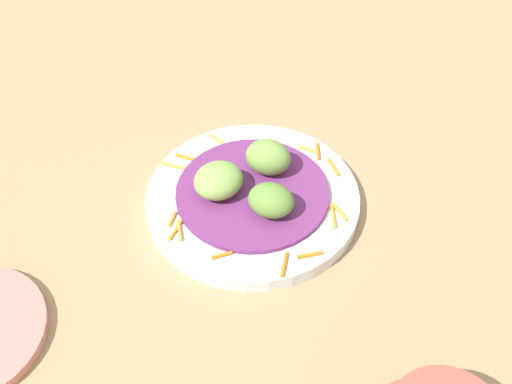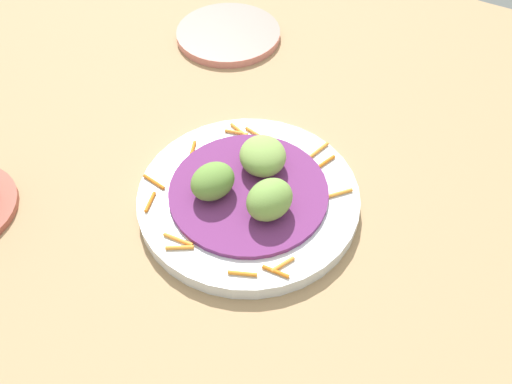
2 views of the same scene
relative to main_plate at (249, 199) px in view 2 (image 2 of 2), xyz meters
The scene contains 8 objects.
table_surface 2.35cm from the main_plate, 137.62° to the right, with size 110.00×110.00×2.00cm, color tan.
main_plate is the anchor object (origin of this frame).
cabbage_bed 1.15cm from the main_plate, behind, with size 17.11×17.11×0.57cm, color #702D6B.
carrot_garnish 1.19cm from the main_plate, 164.96° to the right, with size 20.87×21.50×0.40cm.
guac_scoop_left 4.87cm from the main_plate, 95.07° to the left, with size 5.52×5.05×3.45cm, color #84A851.
guac_scoop_center 4.91cm from the main_plate, 144.93° to the right, with size 4.95×4.04×3.58cm, color olive.
guac_scoop_right 5.05cm from the main_plate, 24.93° to the right, with size 4.19×5.15×3.99cm, color #759E47.
side_plate_small 31.79cm from the main_plate, 125.31° to the left, with size 15.09×15.09×1.11cm, color tan.
Camera 2 is at (20.97, -32.61, 49.31)cm, focal length 39.30 mm.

